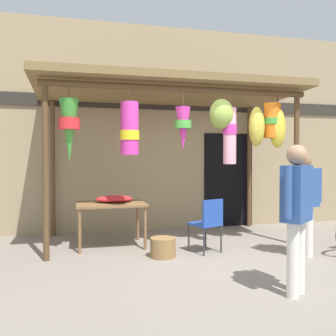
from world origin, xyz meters
TOP-DOWN VIEW (x-y plane):
  - ground_plane at (0.00, 0.00)m, footprint 30.00×30.00m
  - shop_facade at (0.01, 2.35)m, footprint 10.94×0.29m
  - market_stall_canopy at (-0.28, 1.01)m, footprint 4.55×2.25m
  - display_table at (-1.37, 0.99)m, footprint 1.13×0.82m
  - flower_heap_on_table at (-1.29, 1.04)m, footprint 0.62×0.43m
  - folding_chair at (0.06, 0.19)m, footprint 0.52×0.52m
  - wicker_basket_by_table at (-0.68, 0.12)m, footprint 0.38×0.38m
  - vendor_in_orange at (0.35, -1.72)m, footprint 0.49×0.42m
  - customer_foreground at (1.35, -0.38)m, footprint 0.59×0.22m

SIDE VIEW (x-z plane):
  - ground_plane at x=0.00m, z-range 0.00..0.00m
  - wicker_basket_by_table at x=-0.68m, z-range 0.00..0.29m
  - folding_chair at x=0.06m, z-range 0.08..0.92m
  - display_table at x=-1.37m, z-range 0.29..1.02m
  - flower_heap_on_table at x=-1.29m, z-range 0.73..0.84m
  - customer_foreground at x=1.35m, z-range 0.13..1.66m
  - vendor_in_orange at x=0.35m, z-range 0.14..1.76m
  - shop_facade at x=0.01m, z-range 0.00..4.17m
  - market_stall_canopy at x=-0.28m, z-range 1.04..3.82m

